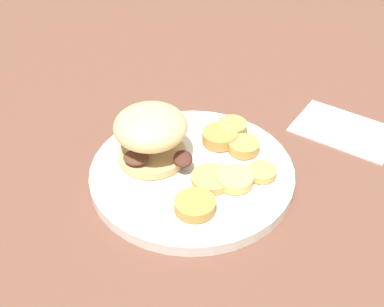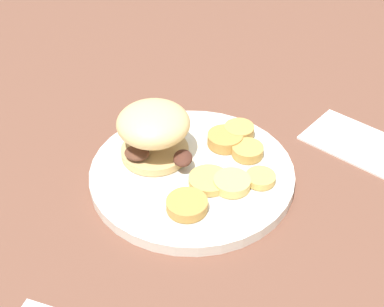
{
  "view_description": "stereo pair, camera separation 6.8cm",
  "coord_description": "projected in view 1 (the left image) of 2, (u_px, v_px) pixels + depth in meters",
  "views": [
    {
      "loc": [
        -0.38,
        0.37,
        0.47
      ],
      "look_at": [
        0.0,
        0.0,
        0.04
      ],
      "focal_mm": 50.0,
      "sensor_mm": 36.0,
      "label": 1
    },
    {
      "loc": [
        -0.42,
        0.32,
        0.47
      ],
      "look_at": [
        0.0,
        0.0,
        0.04
      ],
      "focal_mm": 50.0,
      "sensor_mm": 36.0,
      "label": 2
    }
  ],
  "objects": [
    {
      "name": "potato_round_6",
      "position": [
        210.0,
        180.0,
        0.67
      ],
      "size": [
        0.05,
        0.05,
        0.01
      ],
      "primitive_type": "cylinder",
      "color": "tan",
      "rests_on": "dinner_plate"
    },
    {
      "name": "napkin",
      "position": [
        345.0,
        130.0,
        0.79
      ],
      "size": [
        0.16,
        0.12,
        0.01
      ],
      "primitive_type": "cube",
      "rotation": [
        0.0,
        0.0,
        3.35
      ],
      "color": "white",
      "rests_on": "ground_plane"
    },
    {
      "name": "potato_round_3",
      "position": [
        262.0,
        172.0,
        0.68
      ],
      "size": [
        0.04,
        0.04,
        0.01
      ],
      "primitive_type": "cylinder",
      "color": "tan",
      "rests_on": "dinner_plate"
    },
    {
      "name": "potato_round_2",
      "position": [
        232.0,
        128.0,
        0.75
      ],
      "size": [
        0.04,
        0.04,
        0.02
      ],
      "primitive_type": "cylinder",
      "color": "tan",
      "rests_on": "dinner_plate"
    },
    {
      "name": "sandwich",
      "position": [
        151.0,
        133.0,
        0.69
      ],
      "size": [
        0.12,
        0.1,
        0.07
      ],
      "color": "tan",
      "rests_on": "dinner_plate"
    },
    {
      "name": "dinner_plate",
      "position": [
        192.0,
        173.0,
        0.7
      ],
      "size": [
        0.27,
        0.27,
        0.02
      ],
      "color": "white",
      "rests_on": "ground_plane"
    },
    {
      "name": "potato_round_1",
      "position": [
        220.0,
        137.0,
        0.74
      ],
      "size": [
        0.05,
        0.05,
        0.02
      ],
      "primitive_type": "cylinder",
      "color": "#BC8942",
      "rests_on": "dinner_plate"
    },
    {
      "name": "ground_plane",
      "position": [
        192.0,
        178.0,
        0.71
      ],
      "size": [
        4.0,
        4.0,
        0.0
      ],
      "primitive_type": "plane",
      "color": "brown"
    },
    {
      "name": "potato_round_5",
      "position": [
        235.0,
        179.0,
        0.67
      ],
      "size": [
        0.05,
        0.05,
        0.01
      ],
      "primitive_type": "cylinder",
      "color": "#DBB766",
      "rests_on": "dinner_plate"
    },
    {
      "name": "potato_round_0",
      "position": [
        244.0,
        146.0,
        0.72
      ],
      "size": [
        0.04,
        0.04,
        0.01
      ],
      "primitive_type": "cylinder",
      "color": "tan",
      "rests_on": "dinner_plate"
    },
    {
      "name": "potato_round_4",
      "position": [
        195.0,
        205.0,
        0.64
      ],
      "size": [
        0.05,
        0.05,
        0.01
      ],
      "primitive_type": "cylinder",
      "color": "#BC8942",
      "rests_on": "dinner_plate"
    }
  ]
}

